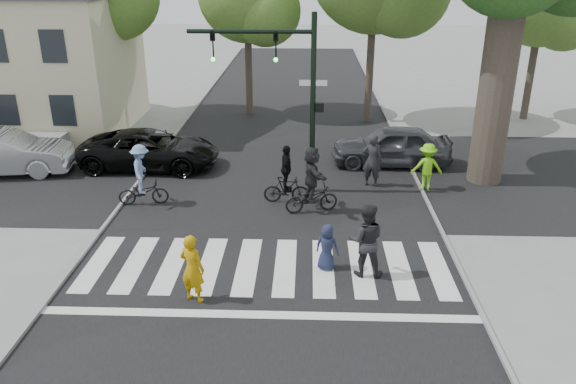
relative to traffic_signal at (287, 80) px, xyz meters
name	(u,v)px	position (x,y,z in m)	size (l,w,h in m)	color
ground	(263,287)	(-0.35, -6.20, -3.90)	(120.00, 120.00, 0.00)	gray
road_stem	(275,205)	(-0.35, -1.20, -3.90)	(10.00, 70.00, 0.01)	black
road_cross	(280,173)	(-0.35, 1.80, -3.89)	(70.00, 10.00, 0.01)	black
curb_left	(124,201)	(-5.40, -1.20, -3.85)	(0.10, 70.00, 0.10)	gray
curb_right	(429,206)	(4.70, -1.20, -3.85)	(0.10, 70.00, 0.10)	gray
crosswalk	(265,273)	(-0.35, -5.54, -3.89)	(10.00, 3.85, 0.01)	silver
traffic_signal	(287,80)	(0.00, 0.00, 0.00)	(4.45, 0.29, 6.00)	black
bg_tree_4	(549,2)	(11.88, 9.93, 1.73)	(4.83, 4.60, 8.15)	brown
house	(36,46)	(-11.85, 7.78, -0.10)	(8.40, 8.10, 8.82)	beige
pedestrian_woman	(192,268)	(-1.95, -6.84, -3.04)	(0.63, 0.41, 1.72)	#BB8C08
pedestrian_child	(327,247)	(1.23, -5.26, -3.27)	(0.62, 0.40, 1.26)	#1C233E
pedestrian_adult	(366,240)	(2.19, -5.50, -2.92)	(0.95, 0.74, 1.96)	black
cyclist_left	(142,179)	(-4.68, -1.28, -3.01)	(1.68, 1.13, 2.05)	black
cyclist_mid	(286,180)	(0.01, -0.95, -3.09)	(1.51, 0.92, 1.97)	black
cyclist_right	(312,183)	(0.84, -1.68, -2.93)	(1.81, 1.68, 2.17)	black
car_suv	(150,150)	(-5.37, 2.23, -3.17)	(2.42, 5.25, 1.46)	black
car_silver	(4,153)	(-10.64, 1.36, -3.09)	(1.72, 4.94, 1.63)	#ABACB1
car_grey	(391,146)	(3.95, 2.89, -3.12)	(1.85, 4.60, 1.57)	#39393F
bystander_hivis	(427,167)	(4.85, 0.39, -3.07)	(1.08, 0.62, 1.66)	#74D812
bystander_dark	(372,161)	(2.97, 0.64, -2.96)	(0.69, 0.45, 1.89)	black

